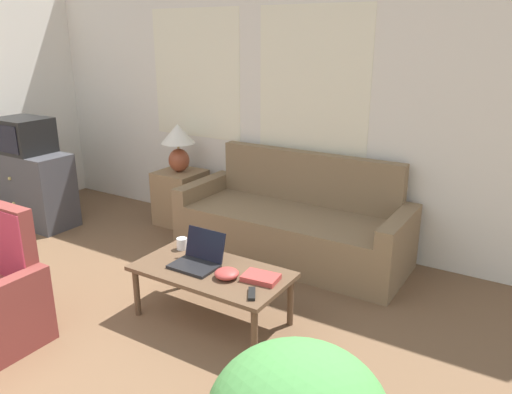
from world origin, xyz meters
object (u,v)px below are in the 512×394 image
Objects in this scene: couch at (294,226)px; laptop at (198,258)px; television at (23,135)px; book_red at (261,278)px; cup_navy at (182,244)px; coffee_table at (212,275)px; table_lamp at (178,142)px; snack_bowl at (227,274)px; tv_remote at (252,294)px.

couch reaches higher than laptop.
television is 3.26m from book_red.
coffee_table is at bearing -22.24° from cup_navy.
couch is 3.83× the size of television.
couch is 4.17× the size of table_lamp.
coffee_table is at bearing -4.44° from laptop.
table_lamp is 2.30m from book_red.
television is at bearing 168.74° from snack_bowl.
table_lamp reaches higher than laptop.
coffee_table is 0.44m from cup_navy.
television is 2.50m from cup_navy.
couch is 12.58× the size of snack_bowl.
television is 3.36m from tv_remote.
television is 2.92m from coffee_table.
coffee_table is (0.04, -1.30, 0.08)m from couch.
tv_remote is (0.43, -0.15, 0.05)m from coffee_table.
television is 1.09× the size of table_lamp.
couch is 1.53m from tv_remote.
table_lamp reaches higher than book_red.
television is at bearing -148.45° from table_lamp.
table_lamp reaches higher than couch.
television is at bearing -164.84° from couch.
snack_bowl is at bearing -41.61° from table_lamp.
television reaches higher than couch.
laptop is at bearing -29.02° from cup_navy.
book_red is (0.41, -1.25, 0.14)m from couch.
snack_bowl is 0.23m from book_red.
coffee_table is at bearing 164.51° from snack_bowl.
television is at bearing 168.69° from laptop.
table_lamp is at bearing 130.65° from cup_navy.
couch is 6.47× the size of laptop.
laptop is 0.50m from book_red.
book_red is (0.21, 0.09, -0.01)m from snack_bowl.
tv_remote is at bearing -22.08° from snack_bowl.
book_red is at bearing -8.46° from cup_navy.
tv_remote is (1.88, -1.54, -0.48)m from table_lamp.
table_lamp is (1.36, 0.84, -0.07)m from television.
table_lamp is at bearing 138.39° from snack_bowl.
tv_remote is (0.06, -0.20, -0.01)m from book_red.
coffee_table is 6.63× the size of snack_bowl.
tv_remote is (0.27, -0.11, -0.02)m from snack_bowl.
couch is at bearing 98.35° from snack_bowl.
couch is at bearing -3.46° from table_lamp.
cup_navy is 0.58× the size of tv_remote.
television is 1.69× the size of laptop.
table_lamp reaches higher than coffee_table.
table_lamp is 1.55× the size of laptop.
couch is 1.20m from cup_navy.
coffee_table is (1.45, -1.38, -0.53)m from table_lamp.
cup_navy is (2.41, -0.38, -0.52)m from television.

